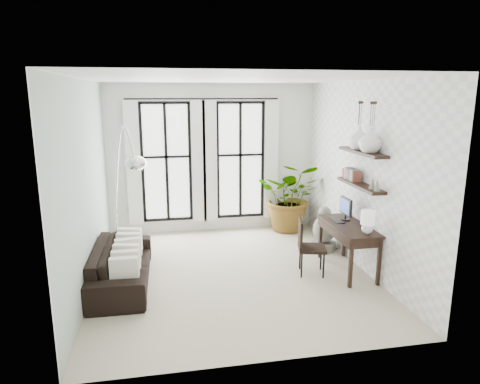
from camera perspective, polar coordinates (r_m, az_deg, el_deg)
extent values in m
plane|color=#B9AD93|center=(7.38, -1.02, -10.81)|extent=(5.00, 5.00, 0.00)
plane|color=white|center=(6.77, -1.13, 14.87)|extent=(5.00, 5.00, 0.00)
plane|color=#9DAFA2|center=(6.90, -19.83, 0.70)|extent=(0.00, 5.00, 5.00)
plane|color=white|center=(7.59, 15.93, 2.03)|extent=(0.00, 5.00, 5.00)
plane|color=white|center=(9.34, -3.64, 4.44)|extent=(4.50, 0.00, 4.50)
cube|color=white|center=(9.25, -9.78, 3.88)|extent=(1.00, 0.02, 2.50)
cube|color=white|center=(9.16, -14.03, 3.60)|extent=(0.30, 0.04, 2.60)
cube|color=white|center=(9.18, -5.52, 3.95)|extent=(0.30, 0.04, 2.60)
cube|color=white|center=(9.40, 0.03, 4.22)|extent=(1.00, 0.02, 2.50)
cube|color=white|center=(9.21, -4.03, 4.00)|extent=(0.30, 0.04, 2.60)
cube|color=white|center=(9.46, 4.21, 4.23)|extent=(0.30, 0.04, 2.60)
cylinder|color=black|center=(9.09, -4.94, 12.29)|extent=(3.20, 0.03, 0.03)
cube|color=black|center=(7.34, 15.74, 0.88)|extent=(0.25, 1.30, 0.05)
cube|color=black|center=(7.25, 16.00, 5.13)|extent=(0.25, 1.30, 0.05)
cube|color=#DF3751|center=(7.80, 14.02, 2.53)|extent=(0.16, 0.04, 0.18)
cube|color=#3842C5|center=(7.76, 14.15, 2.47)|extent=(0.16, 0.04, 0.18)
cube|color=#FF9238|center=(7.72, 14.29, 2.41)|extent=(0.16, 0.03, 0.18)
cube|color=green|center=(7.68, 14.43, 2.35)|extent=(0.16, 0.04, 0.18)
cube|color=purple|center=(7.64, 14.57, 2.29)|extent=(0.16, 0.04, 0.18)
cube|color=#F25035|center=(7.60, 14.72, 2.23)|extent=(0.16, 0.04, 0.18)
cube|color=#484848|center=(7.56, 14.86, 2.16)|extent=(0.16, 0.04, 0.18)
cube|color=#35BAA7|center=(7.52, 15.00, 2.10)|extent=(0.16, 0.04, 0.18)
cube|color=tan|center=(7.48, 15.15, 2.03)|extent=(0.16, 0.04, 0.18)
cube|color=brown|center=(7.44, 15.30, 1.97)|extent=(0.16, 0.04, 0.18)
cone|color=gray|center=(6.97, 17.23, 1.13)|extent=(0.10, 0.10, 0.18)
cone|color=gray|center=(6.84, 17.81, 0.87)|extent=(0.10, 0.10, 0.18)
imported|color=black|center=(7.16, -15.51, -9.34)|extent=(0.88, 2.17, 0.63)
cube|color=silver|center=(6.43, -15.20, -10.12)|extent=(0.40, 0.12, 0.40)
cube|color=silver|center=(6.69, -15.03, -9.19)|extent=(0.40, 0.12, 0.40)
cube|color=silver|center=(6.95, -14.86, -8.34)|extent=(0.40, 0.12, 0.40)
cube|color=silver|center=(7.21, -14.71, -7.54)|extent=(0.40, 0.12, 0.40)
cube|color=silver|center=(7.48, -14.57, -6.80)|extent=(0.40, 0.12, 0.40)
cube|color=silver|center=(7.74, -14.44, -6.11)|extent=(0.40, 0.12, 0.40)
imported|color=#2D7228|center=(9.49, 6.79, -0.59)|extent=(1.73, 1.62, 1.54)
cube|color=black|center=(7.44, 14.30, -4.41)|extent=(0.59, 1.40, 0.04)
cube|color=black|center=(7.46, 14.11, -5.13)|extent=(0.54, 1.33, 0.13)
cube|color=black|center=(6.93, 14.56, -9.30)|extent=(0.05, 0.05, 0.77)
cube|color=black|center=(7.14, 18.04, -8.87)|extent=(0.05, 0.05, 0.77)
cube|color=black|center=(8.04, 10.68, -5.99)|extent=(0.05, 0.05, 0.77)
cube|color=black|center=(8.21, 13.77, -5.72)|extent=(0.05, 0.05, 0.77)
cube|color=black|center=(7.62, 13.94, -1.86)|extent=(0.04, 0.42, 0.30)
cube|color=navy|center=(7.61, 13.77, -1.87)|extent=(0.00, 0.36, 0.24)
cube|color=black|center=(7.62, 12.74, -3.67)|extent=(0.15, 0.40, 0.02)
sphere|color=silver|center=(6.97, 16.60, -4.77)|extent=(0.18, 0.18, 0.18)
cylinder|color=white|center=(6.92, 16.70, -3.27)|extent=(0.22, 0.22, 0.22)
cube|color=black|center=(7.32, 9.58, -7.42)|extent=(0.55, 0.55, 0.05)
cube|color=black|center=(7.22, 8.07, -5.55)|extent=(0.15, 0.45, 0.50)
cylinder|color=black|center=(7.19, 8.63, -9.81)|extent=(0.03, 0.03, 0.42)
cylinder|color=black|center=(7.31, 11.34, -9.53)|extent=(0.03, 0.03, 0.42)
cylinder|color=black|center=(7.50, 7.73, -8.79)|extent=(0.03, 0.03, 0.42)
cylinder|color=black|center=(7.62, 10.33, -8.54)|extent=(0.03, 0.03, 0.42)
cylinder|color=silver|center=(7.81, -15.79, -9.54)|extent=(0.38, 0.38, 0.10)
cylinder|color=silver|center=(7.63, -16.03, -5.90)|extent=(0.04, 0.04, 1.05)
ellipsoid|color=silver|center=(6.75, -13.76, 3.76)|extent=(0.34, 0.34, 0.22)
cylinder|color=gray|center=(8.60, 11.05, -7.03)|extent=(0.48, 0.48, 0.14)
ellipsoid|color=gray|center=(8.49, 11.14, -4.90)|extent=(0.43, 0.43, 0.53)
sphere|color=gray|center=(8.40, 11.24, -2.71)|extent=(0.24, 0.24, 0.24)
imported|color=white|center=(7.00, 17.02, 6.59)|extent=(0.37, 0.37, 0.38)
imported|color=white|center=(7.36, 15.58, 6.96)|extent=(0.37, 0.37, 0.38)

